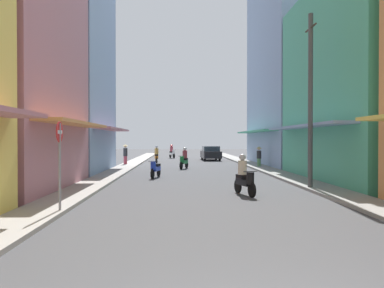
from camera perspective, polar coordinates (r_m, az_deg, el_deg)
ground_plane at (r=26.21m, az=0.27°, el=-4.00°), size 117.11×117.11×0.00m
sidewalk_left at (r=26.48m, az=-10.74°, el=-3.83°), size 1.52×61.23×0.12m
sidewalk_right at (r=26.88m, az=11.11°, el=-3.76°), size 1.52×61.23×0.12m
building_left_far at (r=26.63m, az=-19.45°, el=13.36°), size 7.05×8.51×16.01m
building_right_mid at (r=21.73m, az=25.23°, el=8.33°), size 7.05×11.29×10.12m
building_right_far at (r=33.54m, az=15.38°, el=11.11°), size 7.05×12.74×16.46m
motorbike_orange at (r=35.26m, az=-5.36°, el=-1.65°), size 0.55×1.81×1.58m
motorbike_black at (r=14.75m, az=7.85°, el=-4.90°), size 0.68×1.77×1.58m
motorbike_green at (r=27.68m, az=-1.19°, el=-2.29°), size 0.76×1.74×1.58m
motorbike_blue at (r=21.26m, az=-5.51°, el=-3.73°), size 0.64×1.78×0.96m
motorbike_white at (r=43.38m, az=-3.02°, el=-1.21°), size 0.78×1.73×1.58m
parked_car at (r=39.05m, az=2.82°, el=-1.37°), size 1.92×4.17×1.45m
pedestrian_midway at (r=29.06m, az=10.02°, el=-1.75°), size 0.44×0.44×1.61m
pedestrian_crossing at (r=31.49m, az=-9.97°, el=-1.42°), size 0.44×0.44×1.75m
utility_pole at (r=16.94m, az=17.35°, el=6.31°), size 0.20×1.20×7.46m
street_sign_no_entry at (r=11.47m, az=-19.23°, el=-1.46°), size 0.07×0.60×2.65m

